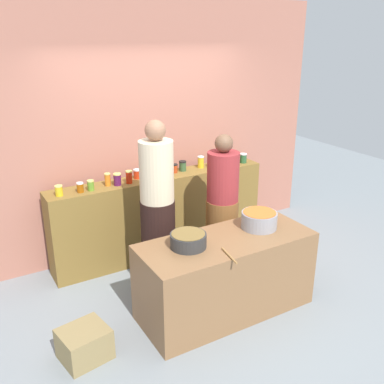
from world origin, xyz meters
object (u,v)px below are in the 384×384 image
(preserve_jar_4, at_px, (117,179))
(preserve_jar_5, at_px, (129,177))
(preserve_jar_8, at_px, (171,171))
(preserve_jar_0, at_px, (59,191))
(preserve_jar_10, at_px, (183,166))
(cook_with_tongs, at_px, (158,217))
(cook_in_cap, at_px, (222,213))
(preserve_jar_3, at_px, (108,179))
(bread_crate, at_px, (84,344))
(wooden_spoon, at_px, (229,255))
(preserve_jar_2, at_px, (91,185))
(preserve_jar_7, at_px, (153,173))
(cooking_pot_left, at_px, (188,240))
(preserve_jar_9, at_px, (175,168))
(cooking_pot_center, at_px, (259,220))
(preserve_jar_13, at_px, (236,159))
(preserve_jar_14, at_px, (243,158))
(preserve_jar_6, at_px, (137,174))
(preserve_jar_12, at_px, (212,163))
(preserve_jar_1, at_px, (80,187))

(preserve_jar_4, bearing_deg, preserve_jar_5, -1.38)
(preserve_jar_4, relative_size, preserve_jar_8, 1.12)
(preserve_jar_0, relative_size, preserve_jar_5, 0.76)
(preserve_jar_10, bearing_deg, cook_with_tongs, -133.43)
(cook_in_cap, bearing_deg, preserve_jar_8, 111.51)
(preserve_jar_3, height_order, bread_crate, preserve_jar_3)
(preserve_jar_4, bearing_deg, wooden_spoon, -77.00)
(preserve_jar_3, distance_m, preserve_jar_8, 0.76)
(preserve_jar_2, distance_m, preserve_jar_10, 1.20)
(preserve_jar_7, bearing_deg, preserve_jar_0, -177.82)
(preserve_jar_5, distance_m, cooking_pot_left, 1.32)
(preserve_jar_9, relative_size, cooking_pot_center, 0.30)
(preserve_jar_3, height_order, preserve_jar_5, preserve_jar_5)
(preserve_jar_13, distance_m, preserve_jar_14, 0.11)
(preserve_jar_14, bearing_deg, preserve_jar_6, 175.83)
(preserve_jar_6, bearing_deg, bread_crate, -128.99)
(preserve_jar_2, xyz_separation_m, preserve_jar_3, (0.21, 0.05, 0.01))
(preserve_jar_2, xyz_separation_m, preserve_jar_12, (1.59, 0.05, -0.01))
(preserve_jar_9, relative_size, preserve_jar_12, 1.04)
(cooking_pot_left, relative_size, cooking_pot_center, 0.94)
(preserve_jar_2, height_order, preserve_jar_6, preserve_jar_2)
(preserve_jar_9, height_order, cooking_pot_center, preserve_jar_9)
(preserve_jar_6, bearing_deg, preserve_jar_1, -170.43)
(preserve_jar_2, height_order, preserve_jar_7, preserve_jar_7)
(preserve_jar_4, bearing_deg, preserve_jar_14, -0.01)
(preserve_jar_6, relative_size, preserve_jar_12, 1.07)
(preserve_jar_3, distance_m, preserve_jar_9, 0.86)
(preserve_jar_1, height_order, preserve_jar_13, preserve_jar_13)
(preserve_jar_14, distance_m, cooking_pot_center, 1.52)
(preserve_jar_13, bearing_deg, bread_crate, -151.83)
(cook_in_cap, bearing_deg, preserve_jar_5, 138.27)
(preserve_jar_14, bearing_deg, wooden_spoon, -129.64)
(cook_with_tongs, bearing_deg, cooking_pot_left, -90.77)
(preserve_jar_9, distance_m, preserve_jar_13, 0.86)
(preserve_jar_10, height_order, preserve_jar_13, preserve_jar_10)
(cooking_pot_left, bearing_deg, preserve_jar_7, 77.81)
(preserve_jar_9, bearing_deg, cook_in_cap, -78.00)
(preserve_jar_6, distance_m, cook_in_cap, 1.09)
(preserve_jar_2, xyz_separation_m, wooden_spoon, (0.69, -1.63, -0.27))
(preserve_jar_4, relative_size, preserve_jar_6, 1.23)
(preserve_jar_8, xyz_separation_m, cook_with_tongs, (-0.49, -0.64, -0.23))
(preserve_jar_13, bearing_deg, cooking_pot_center, -116.29)
(preserve_jar_13, height_order, cook_in_cap, cook_in_cap)
(preserve_jar_4, height_order, preserve_jar_8, preserve_jar_4)
(preserve_jar_4, relative_size, cooking_pot_center, 0.39)
(preserve_jar_7, height_order, cook_in_cap, cook_in_cap)
(preserve_jar_0, xyz_separation_m, cook_in_cap, (1.58, -0.71, -0.33))
(preserve_jar_7, distance_m, cooking_pot_left, 1.39)
(preserve_jar_1, relative_size, bread_crate, 0.28)
(preserve_jar_3, bearing_deg, preserve_jar_8, -4.40)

